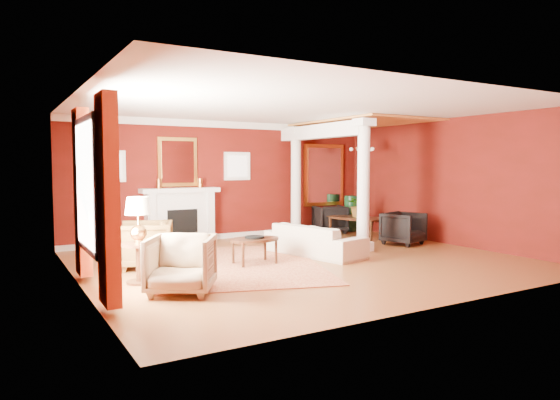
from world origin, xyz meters
TOP-DOWN VIEW (x-y plane):
  - ground at (0.00, 0.00)m, footprint 8.00×8.00m
  - room_shell at (0.00, 0.00)m, footprint 8.04×7.04m
  - fireplace at (-1.30, 3.32)m, footprint 1.85×0.42m
  - overmantel_mirror at (-1.30, 3.45)m, footprint 0.95×0.07m
  - flank_window_left at (-2.85, 3.46)m, footprint 0.70×0.07m
  - flank_window_right at (0.25, 3.46)m, footprint 0.70×0.07m
  - left_window at (-3.89, -0.60)m, footprint 0.21×2.55m
  - column_front at (1.70, 0.30)m, footprint 0.36×0.36m
  - column_back at (1.70, 3.00)m, footprint 0.36×0.36m
  - header_beam at (1.70, 1.90)m, footprint 0.30×3.20m
  - amber_ceiling at (2.85, 1.75)m, footprint 2.30×3.40m
  - dining_mirror at (2.90, 3.45)m, footprint 1.30×0.07m
  - chandelier at (2.90, 1.80)m, footprint 0.60×0.62m
  - crown_trim at (0.00, 3.46)m, footprint 8.00×0.08m
  - base_trim at (0.00, 3.46)m, footprint 8.00×0.08m
  - rug at (-1.27, 0.28)m, footprint 3.98×4.61m
  - sofa at (0.52, 0.40)m, footprint 1.12×2.22m
  - armchair_leopard at (-2.78, 0.86)m, footprint 1.09×1.13m
  - armchair_stripe at (-2.81, -1.16)m, footprint 1.19×1.18m
  - coffee_table at (-0.96, 0.17)m, footprint 0.96×0.96m
  - coffee_book at (-1.01, 0.23)m, footprint 0.17×0.06m
  - side_table at (-3.18, -0.27)m, footprint 0.54×0.54m
  - dining_table at (2.96, 1.99)m, footprint 0.82×1.52m
  - dining_chair_near at (3.06, 0.50)m, footprint 0.97×0.94m
  - dining_chair_far at (2.78, 3.00)m, footprint 0.96×0.93m
  - green_urn at (3.50, 3.00)m, footprint 0.42×0.42m
  - potted_plant at (2.91, 1.97)m, footprint 0.78×0.81m

SIDE VIEW (x-z plane):
  - ground at x=0.00m, z-range 0.00..0.00m
  - rug at x=-1.27m, z-range 0.00..0.02m
  - base_trim at x=0.00m, z-range 0.00..0.12m
  - green_urn at x=3.50m, z-range -0.11..0.89m
  - dining_table at x=2.96m, z-range 0.00..0.81m
  - dining_chair_far at x=2.78m, z-range 0.00..0.81m
  - dining_chair_near at x=3.06m, z-range 0.00..0.82m
  - sofa at x=0.52m, z-range 0.00..0.84m
  - coffee_table at x=-0.96m, z-range 0.20..0.68m
  - armchair_stripe at x=-2.81m, z-range 0.00..0.91m
  - armchair_leopard at x=-2.78m, z-range 0.00..0.92m
  - coffee_book at x=-1.01m, z-range 0.49..0.72m
  - fireplace at x=-1.30m, z-range 0.00..1.29m
  - side_table at x=-3.18m, z-range 0.21..1.55m
  - potted_plant at x=2.91m, z-range 0.81..1.30m
  - left_window at x=-3.89m, z-range 0.12..2.72m
  - column_front at x=1.70m, z-range 0.03..2.83m
  - column_back at x=1.70m, z-range 0.03..2.83m
  - dining_mirror at x=2.90m, z-range 0.70..2.40m
  - flank_window_left at x=-2.85m, z-range 1.45..2.15m
  - flank_window_right at x=0.25m, z-range 1.45..2.15m
  - overmantel_mirror at x=-1.30m, z-range 1.33..2.47m
  - room_shell at x=0.00m, z-range 0.56..3.48m
  - chandelier at x=2.90m, z-range 1.87..2.62m
  - header_beam at x=1.70m, z-range 2.46..2.78m
  - crown_trim at x=0.00m, z-range 2.74..2.90m
  - amber_ceiling at x=2.85m, z-range 2.85..2.89m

